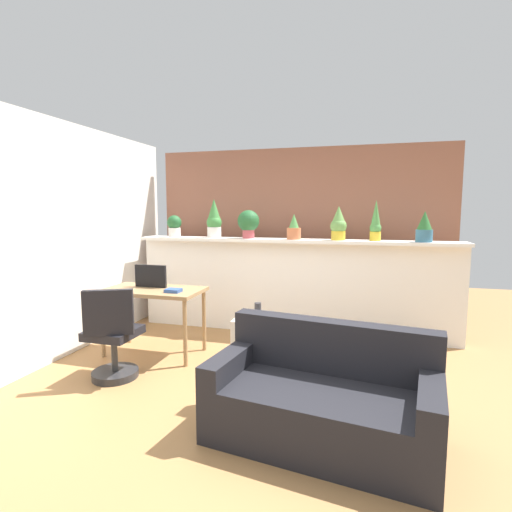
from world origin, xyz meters
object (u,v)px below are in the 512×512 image
at_px(potted_plant_0, 174,225).
at_px(potted_plant_5, 376,222).
at_px(tv_monitor, 151,276).
at_px(potted_plant_6, 424,227).
at_px(potted_plant_4, 339,224).
at_px(couch, 322,401).
at_px(potted_plant_3, 294,229).
at_px(potted_plant_1, 214,220).
at_px(side_cube_shelf, 254,341).
at_px(desk, 154,296).
at_px(office_chair, 113,341).
at_px(potted_plant_2, 248,222).
at_px(book_on_desk, 173,291).
at_px(vase_on_shelf, 258,310).

height_order(potted_plant_0, potted_plant_5, potted_plant_5).
bearing_deg(tv_monitor, potted_plant_6, 18.62).
bearing_deg(potted_plant_4, tv_monitor, -152.74).
bearing_deg(couch, potted_plant_3, 105.20).
relative_size(potted_plant_1, side_cube_shelf, 1.05).
bearing_deg(desk, potted_plant_3, 38.22).
xyz_separation_m(potted_plant_6, office_chair, (-2.96, -1.84, -1.04)).
relative_size(potted_plant_5, couch, 0.30).
bearing_deg(potted_plant_2, book_on_desk, -110.85).
xyz_separation_m(potted_plant_0, book_on_desk, (0.61, -1.24, -0.65)).
bearing_deg(potted_plant_1, potted_plant_2, -3.00).
bearing_deg(potted_plant_6, couch, -111.94).
height_order(desk, tv_monitor, tv_monitor).
bearing_deg(couch, potted_plant_1, 126.34).
bearing_deg(potted_plant_0, tv_monitor, -77.79).
relative_size(potted_plant_5, vase_on_shelf, 3.08).
relative_size(potted_plant_2, potted_plant_5, 0.75).
xyz_separation_m(potted_plant_3, book_on_desk, (-1.09, -1.20, -0.62)).
bearing_deg(vase_on_shelf, potted_plant_4, 56.21).
xyz_separation_m(potted_plant_5, tv_monitor, (-2.47, -1.07, -0.60)).
bearing_deg(office_chair, potted_plant_4, 43.42).
distance_m(potted_plant_1, desk, 1.46).
bearing_deg(vase_on_shelf, book_on_desk, -172.05).
distance_m(potted_plant_1, potted_plant_2, 0.50).
bearing_deg(vase_on_shelf, potted_plant_1, 129.11).
bearing_deg(side_cube_shelf, potted_plant_5, 43.33).
bearing_deg(vase_on_shelf, tv_monitor, 177.32).
bearing_deg(desk, potted_plant_1, 76.49).
height_order(desk, couch, couch).
distance_m(desk, vase_on_shelf, 1.21).
relative_size(potted_plant_2, desk, 0.34).
distance_m(potted_plant_5, couch, 2.66).
xyz_separation_m(potted_plant_2, potted_plant_5, (1.62, 0.01, 0.01)).
height_order(potted_plant_1, potted_plant_6, potted_plant_1).
xyz_separation_m(desk, office_chair, (-0.02, -0.74, -0.28)).
relative_size(potted_plant_4, tv_monitor, 1.11).
relative_size(potted_plant_3, couch, 0.20).
xyz_separation_m(desk, couch, (2.02, -1.20, -0.38)).
bearing_deg(couch, vase_on_shelf, 123.53).
bearing_deg(book_on_desk, potted_plant_4, 36.77).
distance_m(potted_plant_0, vase_on_shelf, 2.06).
distance_m(potted_plant_3, potted_plant_5, 1.00).
bearing_deg(potted_plant_2, potted_plant_3, -3.84).
height_order(potted_plant_0, potted_plant_1, potted_plant_1).
bearing_deg(couch, potted_plant_5, 80.91).
xyz_separation_m(potted_plant_4, vase_on_shelf, (-0.74, -1.10, -0.88)).
bearing_deg(book_on_desk, tv_monitor, 153.67).
distance_m(potted_plant_4, potted_plant_6, 0.99).
relative_size(office_chair, vase_on_shelf, 5.63).
distance_m(potted_plant_1, tv_monitor, 1.30).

